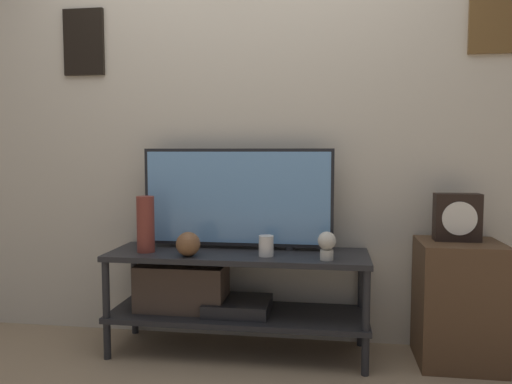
{
  "coord_description": "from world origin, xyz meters",
  "views": [
    {
      "loc": [
        0.5,
        -2.44,
        1.13
      ],
      "look_at": [
        0.1,
        0.27,
        0.91
      ],
      "focal_mm": 35.0,
      "sensor_mm": 36.0,
      "label": 1
    }
  ],
  "objects_px": {
    "decorative_bust": "(327,244)",
    "mantel_clock": "(457,217)",
    "television": "(237,197)",
    "candle_jar": "(266,246)",
    "vase_round_glass": "(188,244)",
    "vase_tall_ceramic": "(146,224)"
  },
  "relations": [
    {
      "from": "candle_jar",
      "to": "decorative_bust",
      "type": "bearing_deg",
      "value": -8.41
    },
    {
      "from": "mantel_clock",
      "to": "vase_round_glass",
      "type": "bearing_deg",
      "value": -171.86
    },
    {
      "from": "vase_round_glass",
      "to": "mantel_clock",
      "type": "height_order",
      "value": "mantel_clock"
    },
    {
      "from": "television",
      "to": "decorative_bust",
      "type": "relative_size",
      "value": 7.4
    },
    {
      "from": "television",
      "to": "decorative_bust",
      "type": "distance_m",
      "value": 0.6
    },
    {
      "from": "decorative_bust",
      "to": "mantel_clock",
      "type": "bearing_deg",
      "value": 15.3
    },
    {
      "from": "television",
      "to": "candle_jar",
      "type": "bearing_deg",
      "value": -43.07
    },
    {
      "from": "television",
      "to": "decorative_bust",
      "type": "bearing_deg",
      "value": -23.69
    },
    {
      "from": "vase_tall_ceramic",
      "to": "decorative_bust",
      "type": "distance_m",
      "value": 1.01
    },
    {
      "from": "vase_tall_ceramic",
      "to": "candle_jar",
      "type": "bearing_deg",
      "value": -1.11
    },
    {
      "from": "television",
      "to": "mantel_clock",
      "type": "xyz_separation_m",
      "value": [
        1.2,
        -0.04,
        -0.09
      ]
    },
    {
      "from": "television",
      "to": "candle_jar",
      "type": "xyz_separation_m",
      "value": [
        0.19,
        -0.18,
        -0.24
      ]
    },
    {
      "from": "mantel_clock",
      "to": "television",
      "type": "bearing_deg",
      "value": 178.22
    },
    {
      "from": "television",
      "to": "vase_tall_ceramic",
      "type": "height_order",
      "value": "television"
    },
    {
      "from": "vase_round_glass",
      "to": "vase_tall_ceramic",
      "type": "xyz_separation_m",
      "value": [
        -0.27,
        0.08,
        0.09
      ]
    },
    {
      "from": "television",
      "to": "vase_tall_ceramic",
      "type": "relative_size",
      "value": 3.5
    },
    {
      "from": "candle_jar",
      "to": "decorative_bust",
      "type": "height_order",
      "value": "decorative_bust"
    },
    {
      "from": "vase_round_glass",
      "to": "candle_jar",
      "type": "xyz_separation_m",
      "value": [
        0.42,
        0.06,
        -0.01
      ]
    },
    {
      "from": "television",
      "to": "mantel_clock",
      "type": "distance_m",
      "value": 1.2
    },
    {
      "from": "television",
      "to": "mantel_clock",
      "type": "height_order",
      "value": "television"
    },
    {
      "from": "vase_round_glass",
      "to": "decorative_bust",
      "type": "relative_size",
      "value": 0.89
    },
    {
      "from": "mantel_clock",
      "to": "vase_tall_ceramic",
      "type": "bearing_deg",
      "value": -175.71
    }
  ]
}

